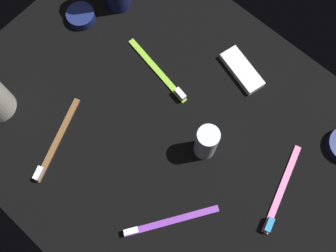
# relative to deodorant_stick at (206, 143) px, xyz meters

# --- Properties ---
(ground_plane) EXTENTS (0.84, 0.64, 0.01)m
(ground_plane) POSITION_rel_deodorant_stick_xyz_m (0.08, 0.02, -0.06)
(ground_plane) COLOR black
(deodorant_stick) EXTENTS (0.04, 0.04, 0.10)m
(deodorant_stick) POSITION_rel_deodorant_stick_xyz_m (0.00, 0.00, 0.00)
(deodorant_stick) COLOR silver
(deodorant_stick) RESTS_ON ground_plane
(toothbrush_purple) EXTENTS (0.11, 0.16, 0.02)m
(toothbrush_purple) POSITION_rel_deodorant_stick_xyz_m (-0.04, 0.15, -0.04)
(toothbrush_purple) COLOR purple
(toothbrush_purple) RESTS_ON ground_plane
(toothbrush_lime) EXTENTS (0.18, 0.04, 0.02)m
(toothbrush_lime) POSITION_rel_deodorant_stick_xyz_m (0.17, -0.06, -0.04)
(toothbrush_lime) COLOR #8CD133
(toothbrush_lime) RESTS_ON ground_plane
(toothbrush_brown) EXTENTS (0.08, 0.17, 0.02)m
(toothbrush_brown) POSITION_rel_deodorant_stick_xyz_m (0.22, 0.19, -0.04)
(toothbrush_brown) COLOR brown
(toothbrush_brown) RESTS_ON ground_plane
(toothbrush_pink) EXTENTS (0.06, 0.18, 0.02)m
(toothbrush_pink) POSITION_rel_deodorant_stick_xyz_m (-0.16, -0.03, -0.04)
(toothbrush_pink) COLOR #E55999
(toothbrush_pink) RESTS_ON ground_plane
(snack_bar_white) EXTENTS (0.11, 0.07, 0.01)m
(snack_bar_white) POSITION_rel_deodorant_stick_xyz_m (0.05, -0.18, -0.04)
(snack_bar_white) COLOR white
(snack_bar_white) RESTS_ON ground_plane
(cream_tin_left) EXTENTS (0.06, 0.06, 0.02)m
(cream_tin_left) POSITION_rel_deodorant_stick_xyz_m (0.39, -0.05, -0.04)
(cream_tin_left) COLOR navy
(cream_tin_left) RESTS_ON ground_plane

